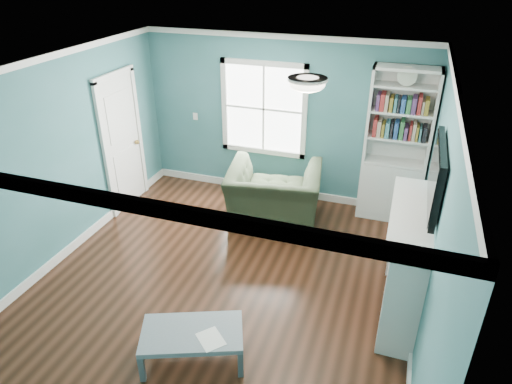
% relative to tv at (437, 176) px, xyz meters
% --- Properties ---
extents(floor, '(5.00, 5.00, 0.00)m').
position_rel_tv_xyz_m(floor, '(-2.20, -0.20, -1.72)').
color(floor, black).
rests_on(floor, ground).
extents(room_walls, '(5.00, 5.00, 5.00)m').
position_rel_tv_xyz_m(room_walls, '(-2.20, -0.20, -0.14)').
color(room_walls, '#306A6B').
rests_on(room_walls, ground).
extents(trim, '(4.50, 5.00, 2.60)m').
position_rel_tv_xyz_m(trim, '(-2.20, -0.20, -0.49)').
color(trim, white).
rests_on(trim, ground).
extents(window, '(1.40, 0.06, 1.50)m').
position_rel_tv_xyz_m(window, '(-2.50, 2.29, -0.27)').
color(window, white).
rests_on(window, room_walls).
extents(bookshelf, '(0.90, 0.35, 2.31)m').
position_rel_tv_xyz_m(bookshelf, '(-0.43, 2.10, -0.80)').
color(bookshelf, silver).
rests_on(bookshelf, ground).
extents(fireplace, '(0.44, 1.58, 1.30)m').
position_rel_tv_xyz_m(fireplace, '(-0.12, 0.00, -1.09)').
color(fireplace, black).
rests_on(fireplace, ground).
extents(tv, '(0.06, 1.10, 0.65)m').
position_rel_tv_xyz_m(tv, '(0.00, 0.00, 0.00)').
color(tv, black).
rests_on(tv, fireplace).
extents(door, '(0.12, 0.98, 2.17)m').
position_rel_tv_xyz_m(door, '(-4.42, 1.20, -0.65)').
color(door, silver).
rests_on(door, ground).
extents(ceiling_fixture, '(0.38, 0.38, 0.15)m').
position_rel_tv_xyz_m(ceiling_fixture, '(-1.30, -0.10, 0.82)').
color(ceiling_fixture, white).
rests_on(ceiling_fixture, room_walls).
extents(light_switch, '(0.08, 0.01, 0.12)m').
position_rel_tv_xyz_m(light_switch, '(-3.70, 2.28, -0.52)').
color(light_switch, white).
rests_on(light_switch, room_walls).
extents(recliner, '(1.46, 1.07, 1.16)m').
position_rel_tv_xyz_m(recliner, '(-2.04, 1.40, -1.14)').
color(recliner, black).
rests_on(recliner, ground).
extents(coffee_table, '(1.12, 0.87, 0.36)m').
position_rel_tv_xyz_m(coffee_table, '(-2.04, -1.40, -1.41)').
color(coffee_table, '#444D51').
rests_on(coffee_table, ground).
extents(paper_sheet, '(0.34, 0.34, 0.00)m').
position_rel_tv_xyz_m(paper_sheet, '(-1.82, -1.44, -1.36)').
color(paper_sheet, white).
rests_on(paper_sheet, coffee_table).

